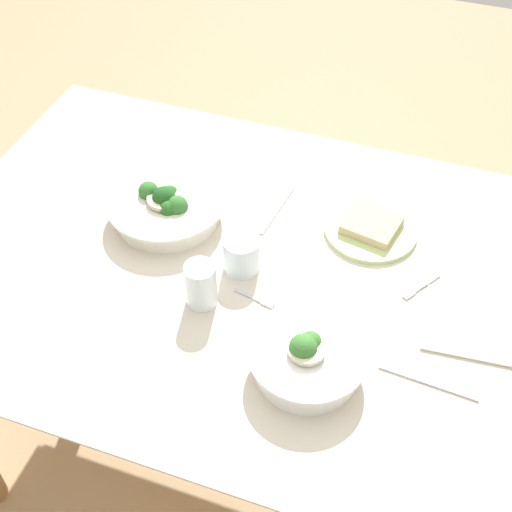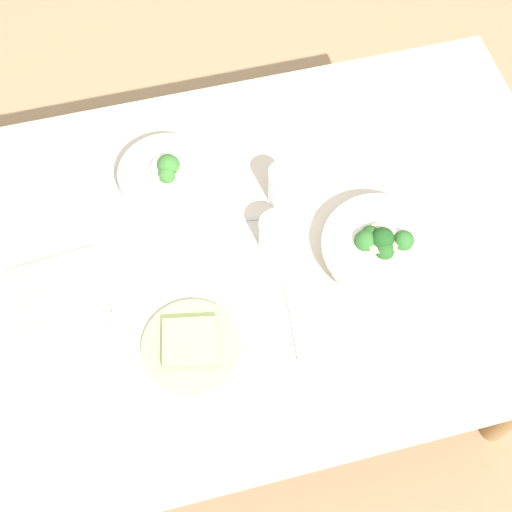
{
  "view_description": "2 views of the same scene",
  "coord_description": "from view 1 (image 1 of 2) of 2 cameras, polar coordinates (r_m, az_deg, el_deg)",
  "views": [
    {
      "loc": [
        0.39,
        -1.0,
        1.88
      ],
      "look_at": [
        0.05,
        -0.01,
        0.8
      ],
      "focal_mm": 49.69,
      "sensor_mm": 36.0,
      "label": 1
    },
    {
      "loc": [
        0.25,
        0.74,
        2.14
      ],
      "look_at": [
        0.07,
        0.04,
        0.8
      ],
      "focal_mm": 48.41,
      "sensor_mm": 36.0,
      "label": 2
    }
  ],
  "objects": [
    {
      "name": "table_knife_left",
      "position": [
        1.4,
        13.69,
        -9.86
      ],
      "size": [
        0.19,
        0.02,
        0.0
      ],
      "primitive_type": "cube",
      "rotation": [
        0.0,
        0.0,
        3.07
      ],
      "color": "#B7B7BC",
      "rests_on": "dining_table"
    },
    {
      "name": "bread_side_plate",
      "position": [
        1.64,
        9.24,
        2.26
      ],
      "size": [
        0.21,
        0.21,
        0.03
      ],
      "color": "#B7D684",
      "rests_on": "dining_table"
    },
    {
      "name": "ground_plane",
      "position": [
        2.17,
        -1.09,
        -14.37
      ],
      "size": [
        6.0,
        6.0,
        0.0
      ],
      "primitive_type": "plane",
      "color": "tan"
    },
    {
      "name": "dining_table",
      "position": [
        1.64,
        -1.4,
        -3.19
      ],
      "size": [
        1.4,
        1.01,
        0.75
      ],
      "color": "beige",
      "rests_on": "ground_plane"
    },
    {
      "name": "broccoli_bowl_far",
      "position": [
        1.65,
        -7.23,
        3.94
      ],
      "size": [
        0.27,
        0.27,
        0.09
      ],
      "color": "silver",
      "rests_on": "dining_table"
    },
    {
      "name": "napkin_folded_upper",
      "position": [
        1.5,
        17.35,
        -5.41
      ],
      "size": [
        0.23,
        0.19,
        0.01
      ],
      "primitive_type": "cube",
      "rotation": [
        0.0,
        0.0,
        0.09
      ],
      "color": "#B1A997",
      "rests_on": "dining_table"
    },
    {
      "name": "water_glass_center",
      "position": [
        1.45,
        -4.47,
        -2.31
      ],
      "size": [
        0.07,
        0.07,
        0.1
      ],
      "primitive_type": "cylinder",
      "color": "silver",
      "rests_on": "dining_table"
    },
    {
      "name": "fork_by_far_bowl",
      "position": [
        1.54,
        13.07,
        -2.49
      ],
      "size": [
        0.07,
        0.1,
        0.0
      ],
      "rotation": [
        0.0,
        0.0,
        4.14
      ],
      "color": "#B7B7BC",
      "rests_on": "dining_table"
    },
    {
      "name": "broccoli_bowl_near",
      "position": [
        1.35,
        4.13,
        -8.26
      ],
      "size": [
        0.23,
        0.23,
        0.1
      ],
      "color": "white",
      "rests_on": "dining_table"
    },
    {
      "name": "table_knife_right",
      "position": [
        1.68,
        1.71,
        3.74
      ],
      "size": [
        0.03,
        0.18,
        0.0
      ],
      "primitive_type": "cube",
      "rotation": [
        0.0,
        0.0,
        4.6
      ],
      "color": "#B7B7BC",
      "rests_on": "dining_table"
    },
    {
      "name": "water_glass_side",
      "position": [
        1.52,
        -1.17,
        0.13
      ],
      "size": [
        0.08,
        0.08,
        0.08
      ],
      "primitive_type": "cylinder",
      "color": "silver",
      "rests_on": "dining_table"
    },
    {
      "name": "fork_by_near_bowl",
      "position": [
        1.48,
        -0.0,
        -3.47
      ],
      "size": [
        0.09,
        0.03,
        0.0
      ],
      "rotation": [
        0.0,
        0.0,
        6.1
      ],
      "color": "#B7B7BC",
      "rests_on": "dining_table"
    }
  ]
}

